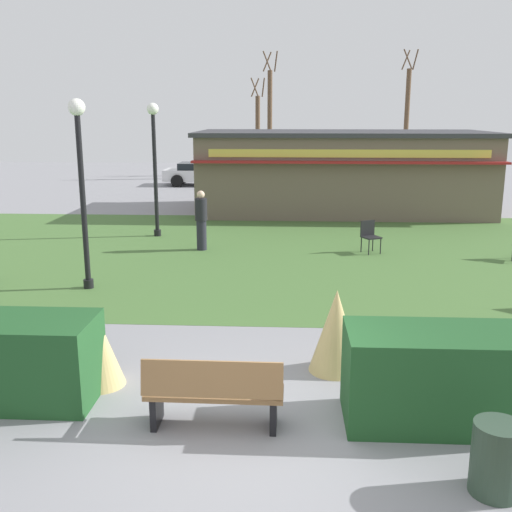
{
  "coord_description": "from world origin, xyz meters",
  "views": [
    {
      "loc": [
        0.37,
        -6.51,
        3.81
      ],
      "look_at": [
        -0.2,
        4.16,
        1.24
      ],
      "focal_mm": 41.96,
      "sensor_mm": 36.0,
      "label": 1
    }
  ],
  "objects_px": {
    "tree_left_bg": "(406,121)",
    "tree_right_bg": "(258,133)",
    "lamppost_mid": "(81,172)",
    "cafe_chair_center": "(369,234)",
    "park_bench": "(214,393)",
    "tree_center_bg": "(270,122)",
    "person_strolling": "(201,220)",
    "parked_car_west_slot": "(203,173)",
    "parked_car_center_slot": "(294,174)",
    "trash_bin": "(497,459)",
    "food_kiosk": "(341,171)",
    "lamppost_far": "(154,153)"
  },
  "relations": [
    {
      "from": "tree_left_bg",
      "to": "tree_right_bg",
      "type": "bearing_deg",
      "value": 172.24
    },
    {
      "from": "lamppost_mid",
      "to": "cafe_chair_center",
      "type": "xyz_separation_m",
      "value": [
        6.69,
        3.84,
        -2.05
      ]
    },
    {
      "from": "park_bench",
      "to": "tree_center_bg",
      "type": "xyz_separation_m",
      "value": [
        -0.25,
        29.48,
        2.78
      ]
    },
    {
      "from": "person_strolling",
      "to": "parked_car_west_slot",
      "type": "xyz_separation_m",
      "value": [
        -2.11,
        15.49,
        -0.22
      ]
    },
    {
      "from": "parked_car_center_slot",
      "to": "cafe_chair_center",
      "type": "bearing_deg",
      "value": -82.75
    },
    {
      "from": "person_strolling",
      "to": "tree_left_bg",
      "type": "relative_size",
      "value": 0.23
    },
    {
      "from": "trash_bin",
      "to": "tree_center_bg",
      "type": "distance_m",
      "value": 30.91
    },
    {
      "from": "cafe_chair_center",
      "to": "parked_car_west_slot",
      "type": "height_order",
      "value": "parked_car_west_slot"
    },
    {
      "from": "cafe_chair_center",
      "to": "tree_center_bg",
      "type": "relative_size",
      "value": 0.12
    },
    {
      "from": "lamppost_mid",
      "to": "parked_car_west_slot",
      "type": "height_order",
      "value": "lamppost_mid"
    },
    {
      "from": "tree_left_bg",
      "to": "person_strolling",
      "type": "bearing_deg",
      "value": -115.04
    },
    {
      "from": "food_kiosk",
      "to": "person_strolling",
      "type": "xyz_separation_m",
      "value": [
        -4.51,
        -7.22,
        -0.7
      ]
    },
    {
      "from": "food_kiosk",
      "to": "person_strolling",
      "type": "height_order",
      "value": "food_kiosk"
    },
    {
      "from": "park_bench",
      "to": "tree_left_bg",
      "type": "xyz_separation_m",
      "value": [
        7.81,
        29.86,
        2.82
      ]
    },
    {
      "from": "parked_car_west_slot",
      "to": "parked_car_center_slot",
      "type": "distance_m",
      "value": 4.83
    },
    {
      "from": "lamppost_far",
      "to": "cafe_chair_center",
      "type": "relative_size",
      "value": 4.6
    },
    {
      "from": "parked_car_west_slot",
      "to": "tree_left_bg",
      "type": "relative_size",
      "value": 0.57
    },
    {
      "from": "lamppost_mid",
      "to": "park_bench",
      "type": "bearing_deg",
      "value": -59.11
    },
    {
      "from": "tree_right_bg",
      "to": "trash_bin",
      "type": "bearing_deg",
      "value": -82.79
    },
    {
      "from": "lamppost_far",
      "to": "person_strolling",
      "type": "height_order",
      "value": "lamppost_far"
    },
    {
      "from": "tree_left_bg",
      "to": "parked_car_west_slot",
      "type": "bearing_deg",
      "value": -158.38
    },
    {
      "from": "lamppost_mid",
      "to": "tree_center_bg",
      "type": "height_order",
      "value": "tree_center_bg"
    },
    {
      "from": "parked_car_center_slot",
      "to": "tree_center_bg",
      "type": "xyz_separation_m",
      "value": [
        -1.42,
        4.16,
        2.61
      ]
    },
    {
      "from": "food_kiosk",
      "to": "tree_center_bg",
      "type": "relative_size",
      "value": 1.54
    },
    {
      "from": "person_strolling",
      "to": "parked_car_center_slot",
      "type": "relative_size",
      "value": 0.39
    },
    {
      "from": "food_kiosk",
      "to": "tree_center_bg",
      "type": "bearing_deg",
      "value": 104.45
    },
    {
      "from": "lamppost_far",
      "to": "tree_right_bg",
      "type": "xyz_separation_m",
      "value": [
        2.19,
        19.35,
        -0.02
      ]
    },
    {
      "from": "tree_left_bg",
      "to": "tree_center_bg",
      "type": "xyz_separation_m",
      "value": [
        -8.05,
        -0.38,
        -0.05
      ]
    },
    {
      "from": "park_bench",
      "to": "lamppost_far",
      "type": "bearing_deg",
      "value": 105.44
    },
    {
      "from": "lamppost_far",
      "to": "park_bench",
      "type": "bearing_deg",
      "value": -74.56
    },
    {
      "from": "lamppost_mid",
      "to": "lamppost_far",
      "type": "height_order",
      "value": "same"
    },
    {
      "from": "trash_bin",
      "to": "person_strolling",
      "type": "bearing_deg",
      "value": 112.71
    },
    {
      "from": "lamppost_mid",
      "to": "lamppost_far",
      "type": "xyz_separation_m",
      "value": [
        0.3,
        5.81,
        0.0
      ]
    },
    {
      "from": "park_bench",
      "to": "tree_center_bg",
      "type": "relative_size",
      "value": 0.24
    },
    {
      "from": "lamppost_mid",
      "to": "tree_left_bg",
      "type": "xyz_separation_m",
      "value": [
        11.34,
        23.96,
        0.72
      ]
    },
    {
      "from": "lamppost_mid",
      "to": "tree_center_bg",
      "type": "distance_m",
      "value": 23.81
    },
    {
      "from": "food_kiosk",
      "to": "cafe_chair_center",
      "type": "distance_m",
      "value": 7.37
    },
    {
      "from": "food_kiosk",
      "to": "tree_right_bg",
      "type": "height_order",
      "value": "tree_right_bg"
    },
    {
      "from": "lamppost_far",
      "to": "person_strolling",
      "type": "distance_m",
      "value": 3.06
    },
    {
      "from": "lamppost_far",
      "to": "tree_center_bg",
      "type": "relative_size",
      "value": 0.57
    },
    {
      "from": "food_kiosk",
      "to": "trash_bin",
      "type": "bearing_deg",
      "value": -89.77
    },
    {
      "from": "tree_left_bg",
      "to": "cafe_chair_center",
      "type": "bearing_deg",
      "value": -103.03
    },
    {
      "from": "tree_right_bg",
      "to": "tree_center_bg",
      "type": "bearing_deg",
      "value": -63.41
    },
    {
      "from": "cafe_chair_center",
      "to": "parked_car_center_slot",
      "type": "relative_size",
      "value": 0.2
    },
    {
      "from": "lamppost_mid",
      "to": "parked_car_west_slot",
      "type": "relative_size",
      "value": 0.97
    },
    {
      "from": "park_bench",
      "to": "parked_car_center_slot",
      "type": "distance_m",
      "value": 25.35
    },
    {
      "from": "park_bench",
      "to": "cafe_chair_center",
      "type": "distance_m",
      "value": 10.24
    },
    {
      "from": "lamppost_mid",
      "to": "tree_left_bg",
      "type": "distance_m",
      "value": 26.52
    },
    {
      "from": "lamppost_far",
      "to": "tree_left_bg",
      "type": "xyz_separation_m",
      "value": [
        11.04,
        18.15,
        0.72
      ]
    },
    {
      "from": "person_strolling",
      "to": "tree_center_bg",
      "type": "bearing_deg",
      "value": -7.96
    }
  ]
}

